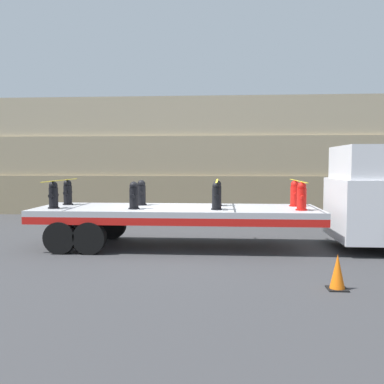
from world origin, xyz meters
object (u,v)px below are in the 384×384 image
fire_hydrant_black_near_0 (53,195)px  fire_hydrant_red_far_3 (295,194)px  fire_hydrant_black_near_2 (217,196)px  traffic_cone (337,272)px  fire_hydrant_black_far_2 (217,193)px  fire_hydrant_red_near_3 (302,197)px  fire_hydrant_black_far_0 (68,193)px  fire_hydrant_black_far_1 (141,193)px  truck_cab (378,198)px  flatbed_trailer (159,215)px  fire_hydrant_black_near_1 (134,196)px

fire_hydrant_black_near_0 → fire_hydrant_red_far_3: same height
fire_hydrant_black_near_2 → traffic_cone: 4.32m
fire_hydrant_black_near_2 → traffic_cone: fire_hydrant_black_near_2 is taller
fire_hydrant_black_far_2 → traffic_cone: (2.36, -4.53, -1.18)m
fire_hydrant_black_near_0 → fire_hydrant_red_near_3: 6.86m
fire_hydrant_black_far_0 → fire_hydrant_red_near_3: bearing=-9.2°
fire_hydrant_black_far_1 → fire_hydrant_black_far_2: bearing=0.0°
fire_hydrant_red_far_3 → traffic_cone: 4.68m
fire_hydrant_black_near_0 → fire_hydrant_black_near_2: same height
fire_hydrant_black_far_2 → fire_hydrant_black_far_1: bearing=180.0°
fire_hydrant_black_near_2 → fire_hydrant_black_far_2: 1.11m
fire_hydrant_black_far_2 → traffic_cone: bearing=-62.5°
truck_cab → traffic_cone: size_ratio=4.22×
flatbed_trailer → fire_hydrant_red_far_3: fire_hydrant_red_far_3 is taller
fire_hydrant_black_far_1 → fire_hydrant_black_near_2: same height
fire_hydrant_red_near_3 → traffic_cone: bearing=-88.8°
truck_cab → fire_hydrant_red_far_3: truck_cab is taller
fire_hydrant_black_near_2 → fire_hydrant_red_far_3: bearing=25.8°
truck_cab → fire_hydrant_black_far_1: truck_cab is taller
fire_hydrant_black_near_1 → fire_hydrant_black_near_2: (2.29, 0.00, 0.00)m
fire_hydrant_red_near_3 → fire_hydrant_red_far_3: (0.00, 1.11, 0.00)m
truck_cab → fire_hydrant_black_near_2: size_ratio=3.80×
fire_hydrant_black_far_2 → fire_hydrant_red_far_3: bearing=0.0°
fire_hydrant_black_near_0 → fire_hydrant_black_far_0: same height
truck_cab → fire_hydrant_black_far_2: size_ratio=3.80×
truck_cab → fire_hydrant_black_far_0: 9.07m
truck_cab → flatbed_trailer: size_ratio=0.36×
fire_hydrant_black_far_2 → fire_hydrant_red_far_3: same height
fire_hydrant_black_far_0 → fire_hydrant_red_far_3: 6.86m
fire_hydrant_red_far_3 → fire_hydrant_black_near_0: bearing=-170.8°
flatbed_trailer → fire_hydrant_black_near_1: 1.01m
flatbed_trailer → fire_hydrant_black_far_2: size_ratio=10.56×
truck_cab → traffic_cone: truck_cab is taller
fire_hydrant_black_far_2 → traffic_cone: size_ratio=1.11×
fire_hydrant_black_far_1 → fire_hydrant_red_near_3: bearing=-13.6°
fire_hydrant_black_near_0 → traffic_cone: (6.93, -3.42, -1.18)m
fire_hydrant_black_near_2 → truck_cab: bearing=7.0°
fire_hydrant_black_far_2 → flatbed_trailer: bearing=-161.7°
flatbed_trailer → fire_hydrant_black_far_1: bearing=137.9°
fire_hydrant_black_far_0 → fire_hydrant_black_near_1: same height
fire_hydrant_black_near_0 → traffic_cone: 7.82m
flatbed_trailer → fire_hydrant_red_near_3: fire_hydrant_red_near_3 is taller
flatbed_trailer → truck_cab: bearing=0.0°
fire_hydrant_black_near_1 → fire_hydrant_black_far_2: (2.29, 1.11, 0.00)m
fire_hydrant_red_near_3 → fire_hydrant_black_near_0: bearing=180.0°
fire_hydrant_black_near_2 → fire_hydrant_black_far_2: size_ratio=1.00×
truck_cab → fire_hydrant_black_near_0: (-9.05, -0.55, 0.08)m
fire_hydrant_black_near_2 → fire_hydrant_red_far_3: size_ratio=1.00×
fire_hydrant_black_far_1 → fire_hydrant_black_far_2: (2.29, 0.00, 0.00)m
flatbed_trailer → fire_hydrant_black_far_2: fire_hydrant_black_far_2 is taller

